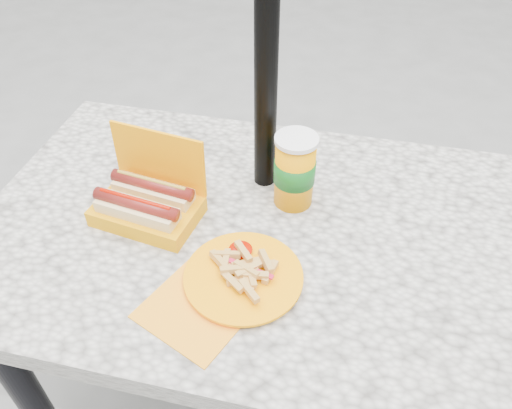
% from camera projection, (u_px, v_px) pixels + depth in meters
% --- Properties ---
extents(ground, '(60.00, 60.00, 0.00)m').
position_uv_depth(ground, '(251.00, 390.00, 1.60)').
color(ground, slate).
extents(picnic_table, '(1.20, 0.80, 0.75)m').
position_uv_depth(picnic_table, '(249.00, 258.00, 1.17)').
color(picnic_table, beige).
rests_on(picnic_table, ground).
extents(umbrella_pole, '(0.05, 0.05, 2.20)m').
position_uv_depth(umbrella_pole, '(266.00, 42.00, 0.98)').
color(umbrella_pole, black).
rests_on(umbrella_pole, ground).
extents(hotdog_box, '(0.24, 0.18, 0.18)m').
position_uv_depth(hotdog_box, '(148.00, 203.00, 1.09)').
color(hotdog_box, '#FF9600').
rests_on(hotdog_box, picnic_table).
extents(fries_plate, '(0.30, 0.32, 0.05)m').
position_uv_depth(fries_plate, '(240.00, 277.00, 0.97)').
color(fries_plate, orange).
rests_on(fries_plate, picnic_table).
extents(soda_cup, '(0.09, 0.09, 0.18)m').
position_uv_depth(soda_cup, '(295.00, 171.00, 1.10)').
color(soda_cup, '#FF9800').
rests_on(soda_cup, picnic_table).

